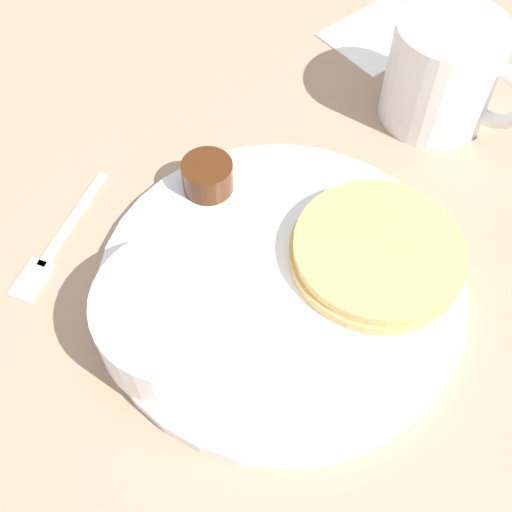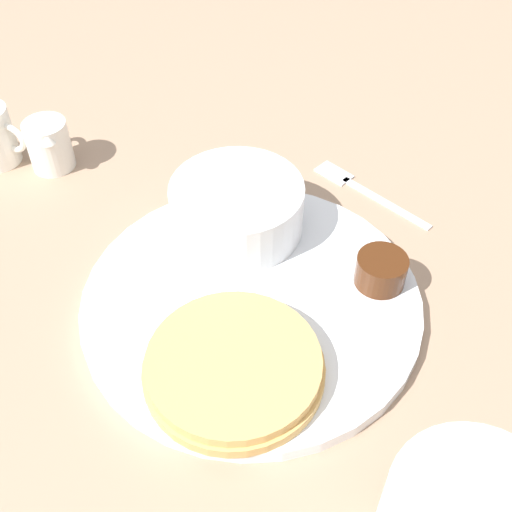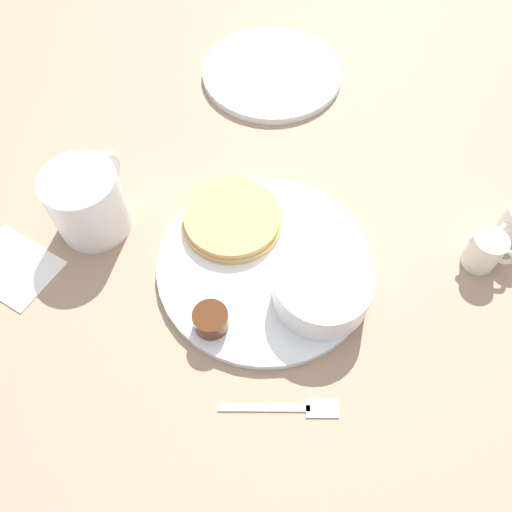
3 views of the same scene
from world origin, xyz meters
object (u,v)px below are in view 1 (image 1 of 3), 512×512
Objects in this scene: coffee_mug at (445,74)px; fork at (53,247)px; plate at (281,283)px; bowl at (180,314)px.

coffee_mug is 1.12× the size of fork.
coffee_mug is (0.22, 0.08, 0.04)m from plate.
plate is 2.15× the size of coffee_mug.
bowl is 0.14m from fork.
plate is 2.37× the size of bowl.
plate is 0.18m from fork.
bowl is at bearing -68.75° from fork.
bowl is (-0.08, 0.00, 0.03)m from plate.
plate is at bearing -160.37° from coffee_mug.
fork is (-0.05, 0.12, -0.03)m from bowl.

